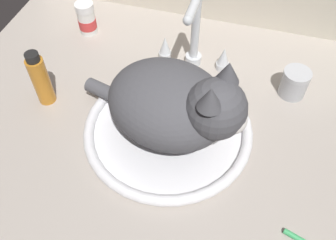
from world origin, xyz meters
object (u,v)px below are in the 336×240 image
object	(u,v)px
sink_basin	(168,129)
amber_bottle	(41,79)
cat	(178,105)
metal_jar	(294,83)
faucet	(194,40)
pill_bottle	(87,19)

from	to	relation	value
sink_basin	amber_bottle	size ratio (longest dim) A/B	2.62
cat	amber_bottle	bearing A→B (deg)	176.74
metal_jar	amber_bottle	bearing A→B (deg)	-161.82
faucet	pill_bottle	distance (cm)	30.98
sink_basin	pill_bottle	xyz separation A→B (cm)	(-30.34, 26.97, 3.12)
cat	amber_bottle	distance (cm)	31.68
sink_basin	cat	size ratio (longest dim) A/B	0.99
cat	amber_bottle	xyz separation A→B (cm)	(-31.44, 1.79, -3.49)
faucet	cat	size ratio (longest dim) A/B	0.54
sink_basin	metal_jar	distance (cm)	31.10
cat	pill_bottle	xyz separation A→B (cm)	(-32.44, 27.51, -5.93)
sink_basin	pill_bottle	bearing A→B (deg)	138.37
metal_jar	pill_bottle	world-z (taller)	pill_bottle
cat	pill_bottle	bearing A→B (deg)	139.71
pill_bottle	cat	bearing A→B (deg)	-40.29
amber_bottle	metal_jar	bearing A→B (deg)	18.18
sink_basin	faucet	size ratio (longest dim) A/B	1.81
cat	metal_jar	bearing A→B (deg)	40.96
amber_bottle	metal_jar	xyz separation A→B (cm)	(53.88, 17.69, -3.15)
faucet	amber_bottle	bearing A→B (deg)	-144.76
faucet	amber_bottle	distance (cm)	35.94
faucet	metal_jar	world-z (taller)	faucet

